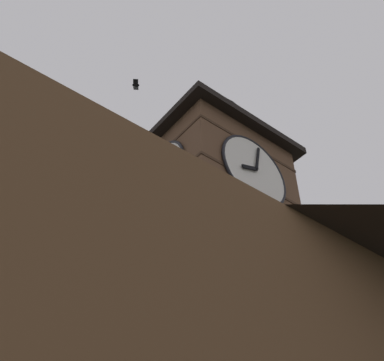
# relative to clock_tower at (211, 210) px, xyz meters

# --- Properties ---
(clock_tower) EXTENTS (4.68, 4.68, 9.19)m
(clock_tower) POSITION_rel_clock_tower_xyz_m (0.00, 0.00, 0.00)
(clock_tower) COLOR brown
(clock_tower) RESTS_ON building_main
(flying_bird_high) EXTENTS (0.60, 0.52, 0.16)m
(flying_bird_high) POSITION_rel_clock_tower_xyz_m (-2.74, -3.99, 10.12)
(flying_bird_high) COLOR black
(flying_bird_low) EXTENTS (0.48, 0.56, 0.16)m
(flying_bird_low) POSITION_rel_clock_tower_xyz_m (2.13, -2.00, 6.66)
(flying_bird_low) COLOR black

